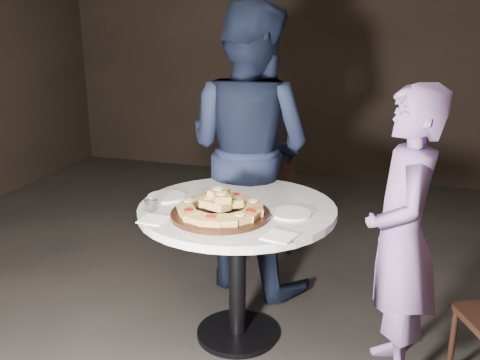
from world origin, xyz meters
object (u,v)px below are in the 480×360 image
object	(u,v)px
table	(237,231)
water_glass	(151,205)
serving_board	(220,214)
diner_teal	(402,239)
diner_navy	(249,150)
chair_far	(270,193)
focaccia_pile	(220,206)

from	to	relation	value
table	water_glass	distance (m)	0.49
serving_board	diner_teal	world-z (taller)	diner_teal
table	serving_board	distance (m)	0.24
serving_board	diner_navy	bearing A→B (deg)	96.77
chair_far	diner_navy	size ratio (longest dim) A/B	0.43
serving_board	diner_navy	xyz separation A→B (m)	(-0.10, 0.86, 0.13)
diner_teal	serving_board	bearing A→B (deg)	-91.56
serving_board	diner_teal	distance (m)	0.90
diner_navy	focaccia_pile	bearing A→B (deg)	114.32
diner_teal	water_glass	bearing A→B (deg)	-91.68
chair_far	diner_teal	size ratio (longest dim) A/B	0.54
focaccia_pile	diner_navy	distance (m)	0.87
diner_teal	focaccia_pile	bearing A→B (deg)	-91.56
table	diner_navy	bearing A→B (deg)	101.33
water_glass	diner_navy	bearing A→B (deg)	73.32
focaccia_pile	diner_teal	bearing A→B (deg)	6.30
diner_navy	chair_far	bearing A→B (deg)	-73.85
chair_far	diner_teal	world-z (taller)	diner_teal
table	diner_teal	xyz separation A→B (m)	(0.85, -0.08, 0.10)
serving_board	diner_navy	distance (m)	0.87
water_glass	diner_navy	xyz separation A→B (m)	(0.27, 0.89, 0.11)
serving_board	chair_far	world-z (taller)	serving_board
focaccia_pile	table	bearing A→B (deg)	78.53
table	diner_navy	distance (m)	0.75
focaccia_pile	water_glass	bearing A→B (deg)	-174.08
serving_board	table	bearing A→B (deg)	78.52
serving_board	water_glass	bearing A→B (deg)	-174.10
table	water_glass	xyz separation A→B (m)	(-0.40, -0.21, 0.18)
diner_teal	diner_navy	bearing A→B (deg)	-135.23
focaccia_pile	chair_far	xyz separation A→B (m)	(-0.09, 1.40, -0.39)
focaccia_pile	diner_teal	world-z (taller)	diner_teal
focaccia_pile	diner_teal	size ratio (longest dim) A/B	0.30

